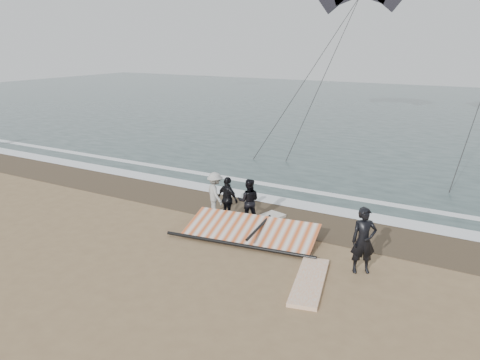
{
  "coord_description": "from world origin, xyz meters",
  "views": [
    {
      "loc": [
        5.86,
        -9.6,
        5.94
      ],
      "look_at": [
        -1.36,
        3.0,
        1.6
      ],
      "focal_mm": 35.0,
      "sensor_mm": 36.0,
      "label": 1
    }
  ],
  "objects_px": {
    "board_white": "(310,281)",
    "sail_rig": "(251,231)",
    "board_cream": "(256,223)",
    "man_main": "(364,241)"
  },
  "relations": [
    {
      "from": "sail_rig",
      "to": "board_cream",
      "type": "bearing_deg",
      "value": 109.56
    },
    {
      "from": "board_cream",
      "to": "sail_rig",
      "type": "relative_size",
      "value": 0.52
    },
    {
      "from": "man_main",
      "to": "board_cream",
      "type": "distance_m",
      "value": 4.41
    },
    {
      "from": "board_white",
      "to": "board_cream",
      "type": "distance_m",
      "value": 4.17
    },
    {
      "from": "board_white",
      "to": "sail_rig",
      "type": "distance_m",
      "value": 3.27
    },
    {
      "from": "board_white",
      "to": "board_cream",
      "type": "xyz_separation_m",
      "value": [
        -3.06,
        2.83,
        0.0
      ]
    },
    {
      "from": "man_main",
      "to": "board_cream",
      "type": "bearing_deg",
      "value": 126.69
    },
    {
      "from": "man_main",
      "to": "board_white",
      "type": "bearing_deg",
      "value": -159.56
    },
    {
      "from": "sail_rig",
      "to": "board_white",
      "type": "bearing_deg",
      "value": -34.04
    },
    {
      "from": "board_cream",
      "to": "sail_rig",
      "type": "height_order",
      "value": "sail_rig"
    }
  ]
}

